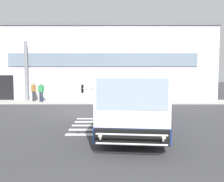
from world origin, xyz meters
TOP-DOWN VIEW (x-y plane):
  - ground_plane at (0.00, 0.00)m, footprint 80.00×90.00m
  - bay_paint_stripes at (2.00, -4.20)m, footprint 4.40×3.96m
  - terminal_building at (-0.69, 11.65)m, footprint 25.03×13.80m
  - boarding_curb at (0.00, 4.80)m, footprint 27.23×2.00m
  - entry_support_column at (-5.80, 5.40)m, footprint 0.28×0.28m
  - bus_main_foreground at (3.07, -2.88)m, footprint 4.13×12.29m
  - passenger_near_column at (-5.00, 4.87)m, footprint 0.53×0.38m
  - passenger_by_doorway at (-4.20, 4.36)m, footprint 0.57×0.46m

SIDE VIEW (x-z plane):
  - ground_plane at x=0.00m, z-range -0.02..0.00m
  - bay_paint_stripes at x=2.00m, z-range 0.00..0.01m
  - boarding_curb at x=0.00m, z-range 0.00..0.15m
  - passenger_near_column at x=-5.00m, z-range 0.24..1.92m
  - passenger_by_doorway at x=-4.20m, z-range 0.28..1.95m
  - bus_main_foreground at x=3.07m, z-range -0.01..2.69m
  - entry_support_column at x=-5.80m, z-range 0.15..5.41m
  - terminal_building at x=-0.69m, z-range -0.01..7.18m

